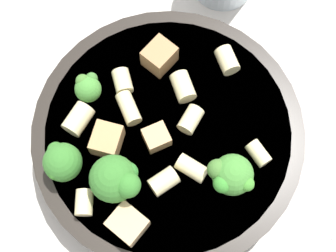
# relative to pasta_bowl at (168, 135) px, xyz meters

# --- Properties ---
(ground_plane) EXTENTS (2.00, 2.00, 0.00)m
(ground_plane) POSITION_rel_pasta_bowl_xyz_m (0.00, 0.00, -0.02)
(ground_plane) COLOR beige
(pasta_bowl) EXTENTS (0.24, 0.24, 0.04)m
(pasta_bowl) POSITION_rel_pasta_bowl_xyz_m (0.00, 0.00, 0.00)
(pasta_bowl) COLOR #28231E
(pasta_bowl) RESTS_ON ground_plane
(broccoli_floret_0) EXTENTS (0.04, 0.04, 0.04)m
(broccoli_floret_0) POSITION_rel_pasta_bowl_xyz_m (-0.01, 0.07, 0.04)
(broccoli_floret_0) COLOR #9EC175
(broccoli_floret_0) RESTS_ON pasta_bowl
(broccoli_floret_1) EXTENTS (0.02, 0.02, 0.03)m
(broccoli_floret_1) POSITION_rel_pasta_bowl_xyz_m (0.03, -0.07, 0.03)
(broccoli_floret_1) COLOR #9EC175
(broccoli_floret_1) RESTS_ON pasta_bowl
(broccoli_floret_2) EXTENTS (0.03, 0.03, 0.03)m
(broccoli_floret_2) POSITION_rel_pasta_bowl_xyz_m (0.09, -0.03, 0.03)
(broccoli_floret_2) COLOR #9EC175
(broccoli_floret_2) RESTS_ON pasta_bowl
(broccoli_floret_3) EXTENTS (0.04, 0.04, 0.05)m
(broccoli_floret_3) POSITION_rel_pasta_bowl_xyz_m (0.06, 0.01, 0.04)
(broccoli_floret_3) COLOR #84AD60
(broccoli_floret_3) RESTS_ON pasta_bowl
(rigatoni_0) EXTENTS (0.03, 0.02, 0.02)m
(rigatoni_0) POSITION_rel_pasta_bowl_xyz_m (-0.02, 0.01, 0.02)
(rigatoni_0) COLOR beige
(rigatoni_0) RESTS_ON pasta_bowl
(rigatoni_1) EXTENTS (0.02, 0.03, 0.02)m
(rigatoni_1) POSITION_rel_pasta_bowl_xyz_m (-0.08, -0.01, 0.02)
(rigatoni_1) COLOR beige
(rigatoni_1) RESTS_ON pasta_bowl
(rigatoni_2) EXTENTS (0.03, 0.02, 0.02)m
(rigatoni_2) POSITION_rel_pasta_bowl_xyz_m (0.04, 0.03, 0.02)
(rigatoni_2) COLOR beige
(rigatoni_2) RESTS_ON pasta_bowl
(rigatoni_3) EXTENTS (0.02, 0.03, 0.02)m
(rigatoni_3) POSITION_rel_pasta_bowl_xyz_m (0.00, -0.06, 0.02)
(rigatoni_3) COLOR beige
(rigatoni_3) RESTS_ON pasta_bowl
(rigatoni_4) EXTENTS (0.03, 0.03, 0.02)m
(rigatoni_4) POSITION_rel_pasta_bowl_xyz_m (-0.03, -0.02, 0.02)
(rigatoni_4) COLOR beige
(rigatoni_4) RESTS_ON pasta_bowl
(rigatoni_5) EXTENTS (0.02, 0.03, 0.01)m
(rigatoni_5) POSITION_rel_pasta_bowl_xyz_m (0.01, -0.04, 0.02)
(rigatoni_5) COLOR beige
(rigatoni_5) RESTS_ON pasta_bowl
(rigatoni_6) EXTENTS (0.02, 0.02, 0.01)m
(rigatoni_6) POSITION_rel_pasta_bowl_xyz_m (-0.04, 0.07, 0.02)
(rigatoni_6) COLOR beige
(rigatoni_6) RESTS_ON pasta_bowl
(rigatoni_7) EXTENTS (0.02, 0.02, 0.01)m
(rigatoni_7) POSITION_rel_pasta_bowl_xyz_m (0.09, -0.00, 0.02)
(rigatoni_7) COLOR beige
(rigatoni_7) RESTS_ON pasta_bowl
(rigatoni_8) EXTENTS (0.02, 0.03, 0.01)m
(rigatoni_8) POSITION_rel_pasta_bowl_xyz_m (0.01, 0.04, 0.02)
(rigatoni_8) COLOR beige
(rigatoni_8) RESTS_ON pasta_bowl
(rigatoni_9) EXTENTS (0.03, 0.02, 0.02)m
(rigatoni_9) POSITION_rel_pasta_bowl_xyz_m (0.05, -0.06, 0.03)
(rigatoni_9) COLOR beige
(rigatoni_9) RESTS_ON pasta_bowl
(chicken_chunk_0) EXTENTS (0.03, 0.03, 0.02)m
(chicken_chunk_0) POSITION_rel_pasta_bowl_xyz_m (-0.04, -0.05, 0.03)
(chicken_chunk_0) COLOR #A87A4C
(chicken_chunk_0) RESTS_ON pasta_bowl
(chicken_chunk_1) EXTENTS (0.03, 0.03, 0.02)m
(chicken_chunk_1) POSITION_rel_pasta_bowl_xyz_m (0.08, 0.04, 0.03)
(chicken_chunk_1) COLOR tan
(chicken_chunk_1) RESTS_ON pasta_bowl
(chicken_chunk_2) EXTENTS (0.03, 0.03, 0.02)m
(chicken_chunk_2) POSITION_rel_pasta_bowl_xyz_m (0.05, -0.03, 0.03)
(chicken_chunk_2) COLOR tan
(chicken_chunk_2) RESTS_ON pasta_bowl
(chicken_chunk_3) EXTENTS (0.03, 0.03, 0.01)m
(chicken_chunk_3) POSITION_rel_pasta_bowl_xyz_m (0.01, -0.00, 0.02)
(chicken_chunk_3) COLOR tan
(chicken_chunk_3) RESTS_ON pasta_bowl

